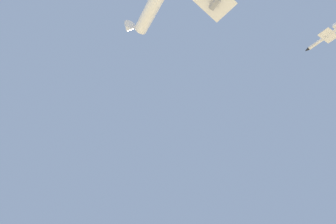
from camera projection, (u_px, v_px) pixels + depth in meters
The scene contains 1 object.
chase_jet_right_wing at pixel (324, 38), 95.67m from camera, with size 14.63×10.10×4.00m.
Camera 1 is at (-52.25, 96.47, 3.48)m, focal length 24.79 mm.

